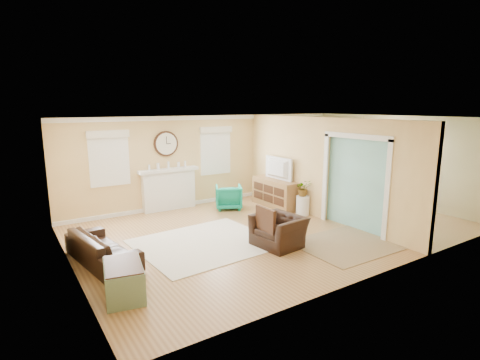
{
  "coord_description": "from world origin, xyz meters",
  "views": [
    {
      "loc": [
        -5.39,
        -6.77,
        2.89
      ],
      "look_at": [
        -0.8,
        0.3,
        1.2
      ],
      "focal_mm": 28.0,
      "sensor_mm": 36.0,
      "label": 1
    }
  ],
  "objects_px": {
    "sofa": "(102,247)",
    "eames_chair": "(279,231)",
    "green_chair": "(229,197)",
    "credenza": "(276,193)",
    "dining_table": "(360,197)"
  },
  "relations": [
    {
      "from": "sofa",
      "to": "eames_chair",
      "type": "relative_size",
      "value": 1.94
    },
    {
      "from": "sofa",
      "to": "eames_chair",
      "type": "distance_m",
      "value": 3.48
    },
    {
      "from": "green_chair",
      "to": "credenza",
      "type": "height_order",
      "value": "credenza"
    },
    {
      "from": "eames_chair",
      "to": "credenza",
      "type": "bearing_deg",
      "value": 136.07
    },
    {
      "from": "sofa",
      "to": "green_chair",
      "type": "height_order",
      "value": "green_chair"
    },
    {
      "from": "eames_chair",
      "to": "dining_table",
      "type": "relative_size",
      "value": 0.52
    },
    {
      "from": "sofa",
      "to": "green_chair",
      "type": "relative_size",
      "value": 2.62
    },
    {
      "from": "green_chair",
      "to": "dining_table",
      "type": "relative_size",
      "value": 0.39
    },
    {
      "from": "credenza",
      "to": "sofa",
      "type": "bearing_deg",
      "value": -165.61
    },
    {
      "from": "sofa",
      "to": "eames_chair",
      "type": "height_order",
      "value": "eames_chair"
    },
    {
      "from": "green_chair",
      "to": "credenza",
      "type": "xyz_separation_m",
      "value": [
        1.25,
        -0.55,
        0.07
      ]
    },
    {
      "from": "eames_chair",
      "to": "credenza",
      "type": "relative_size",
      "value": 0.61
    },
    {
      "from": "green_chair",
      "to": "credenza",
      "type": "bearing_deg",
      "value": -176.78
    },
    {
      "from": "eames_chair",
      "to": "credenza",
      "type": "xyz_separation_m",
      "value": [
        1.88,
        2.48,
        0.08
      ]
    },
    {
      "from": "dining_table",
      "to": "eames_chair",
      "type": "bearing_deg",
      "value": 113.28
    }
  ]
}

